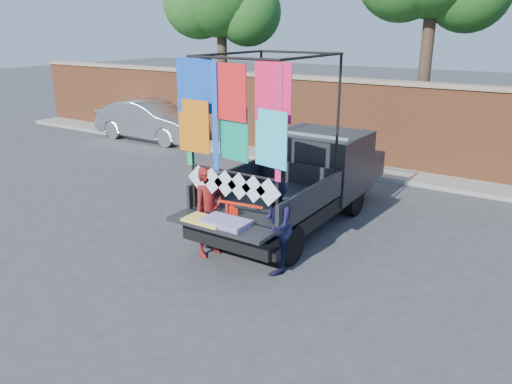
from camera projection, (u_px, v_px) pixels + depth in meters
The scene contains 8 objects.
ground at pixel (240, 247), 9.71m from camera, with size 90.00×90.00×0.00m, color #38383A.
brick_wall at pixel (374, 123), 14.85m from camera, with size 30.00×0.45×2.61m.
curb at pixel (362, 170), 14.69m from camera, with size 30.00×1.20×0.12m, color gray.
pickup_truck at pixel (308, 177), 11.00m from camera, with size 2.29×5.75×3.62m.
sedan at pixel (151, 120), 18.62m from camera, with size 1.56×4.49×1.48m, color silver.
woman at pixel (209, 211), 9.12m from camera, with size 0.63×0.41×1.72m, color maroon.
man at pixel (274, 226), 8.49m from camera, with size 0.82×0.64×1.68m, color #151636.
streamer_bundle at pixel (235, 213), 8.82m from camera, with size 0.88×0.17×0.61m.
Camera 1 is at (5.12, -7.26, 4.08)m, focal length 35.00 mm.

